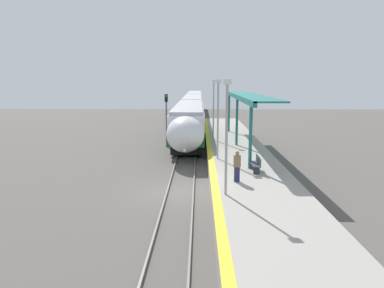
# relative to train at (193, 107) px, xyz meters

# --- Properties ---
(ground_plane) EXTENTS (120.00, 120.00, 0.00)m
(ground_plane) POSITION_rel_train_xyz_m (0.00, -36.38, -2.12)
(ground_plane) COLOR #56514C
(rail_left) EXTENTS (0.08, 90.00, 0.15)m
(rail_left) POSITION_rel_train_xyz_m (-0.72, -36.38, -2.04)
(rail_left) COLOR slate
(rail_left) RESTS_ON ground_plane
(rail_right) EXTENTS (0.08, 90.00, 0.15)m
(rail_right) POSITION_rel_train_xyz_m (0.72, -36.38, -2.04)
(rail_right) COLOR slate
(rail_right) RESTS_ON ground_plane
(train) EXTENTS (2.93, 61.53, 3.70)m
(train) POSITION_rel_train_xyz_m (0.00, 0.00, 0.00)
(train) COLOR black
(train) RESTS_ON ground_plane
(platform_right) EXTENTS (4.64, 64.00, 0.89)m
(platform_right) POSITION_rel_train_xyz_m (3.94, -36.38, -1.68)
(platform_right) COLOR #9E998E
(platform_right) RESTS_ON ground_plane
(platform_bench) EXTENTS (0.44, 1.71, 0.89)m
(platform_bench) POSITION_rel_train_xyz_m (4.34, -35.01, -0.76)
(platform_bench) COLOR #2D333D
(platform_bench) RESTS_ON platform_right
(person_waiting) EXTENTS (0.36, 0.22, 1.62)m
(person_waiting) POSITION_rel_train_xyz_m (3.00, -37.25, -0.40)
(person_waiting) COLOR navy
(person_waiting) RESTS_ON platform_right
(railway_signal) EXTENTS (0.28, 0.28, 4.86)m
(railway_signal) POSITION_rel_train_xyz_m (-1.99, -22.11, 0.82)
(railway_signal) COLOR #59595E
(railway_signal) RESTS_ON ground_plane
(lamppost_near) EXTENTS (0.36, 0.20, 5.26)m
(lamppost_near) POSITION_rel_train_xyz_m (2.27, -39.47, 1.78)
(lamppost_near) COLOR #9E9EA3
(lamppost_near) RESTS_ON platform_right
(lamppost_mid) EXTENTS (0.36, 0.20, 5.26)m
(lamppost_mid) POSITION_rel_train_xyz_m (2.27, -31.42, 1.78)
(lamppost_mid) COLOR #9E9EA3
(lamppost_mid) RESTS_ON platform_right
(lamppost_far) EXTENTS (0.36, 0.20, 5.26)m
(lamppost_far) POSITION_rel_train_xyz_m (2.27, -23.37, 1.78)
(lamppost_far) COLOR #9E9EA3
(lamppost_far) RESTS_ON platform_right
(station_canopy) EXTENTS (2.02, 19.40, 4.10)m
(station_canopy) POSITION_rel_train_xyz_m (4.65, -26.03, 2.60)
(station_canopy) COLOR #1E6B66
(station_canopy) RESTS_ON platform_right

